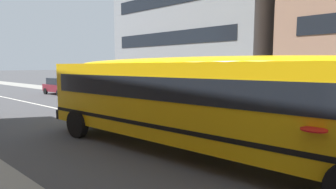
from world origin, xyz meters
name	(u,v)px	position (x,y,z in m)	size (l,w,h in m)	color
ground_plane	(332,168)	(0.00, 0.00, 0.00)	(400.00, 400.00, 0.00)	#424244
lane_centreline	(332,168)	(0.00, 0.00, 0.00)	(110.00, 0.16, 0.01)	silver
school_bus	(199,97)	(-3.52, -1.37, 1.83)	(13.84, 3.33, 3.08)	yellow
parked_car_maroon_under_tree	(60,86)	(-23.99, 4.47, 0.84)	(3.92, 1.93, 1.64)	maroon
parked_car_red_by_hydrant	(111,91)	(-15.84, 4.58, 0.84)	(3.92, 1.91, 1.64)	maroon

